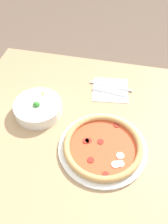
# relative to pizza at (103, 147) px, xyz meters

# --- Properties ---
(ground_plane) EXTENTS (8.00, 8.00, 0.00)m
(ground_plane) POSITION_rel_pizza_xyz_m (-0.03, 0.12, -0.74)
(ground_plane) COLOR brown
(dining_table) EXTENTS (1.23, 1.10, 0.73)m
(dining_table) POSITION_rel_pizza_xyz_m (-0.03, 0.12, -0.10)
(dining_table) COLOR tan
(dining_table) RESTS_ON ground_plane
(pizza) EXTENTS (0.36, 0.36, 0.04)m
(pizza) POSITION_rel_pizza_xyz_m (0.00, 0.00, 0.00)
(pizza) COLOR white
(pizza) RESTS_ON dining_table
(bowl) EXTENTS (0.22, 0.22, 0.07)m
(bowl) POSITION_rel_pizza_xyz_m (0.14, 0.32, 0.01)
(bowl) COLOR white
(bowl) RESTS_ON dining_table
(napkin) EXTENTS (0.19, 0.19, 0.00)m
(napkin) POSITION_rel_pizza_xyz_m (0.35, 0.02, -0.02)
(napkin) COLOR white
(napkin) RESTS_ON dining_table
(fork) EXTENTS (0.03, 0.18, 0.00)m
(fork) POSITION_rel_pizza_xyz_m (0.33, 0.02, -0.01)
(fork) COLOR silver
(fork) RESTS_ON napkin
(knife) EXTENTS (0.04, 0.22, 0.01)m
(knife) POSITION_rel_pizza_xyz_m (0.37, 0.01, -0.01)
(knife) COLOR silver
(knife) RESTS_ON napkin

